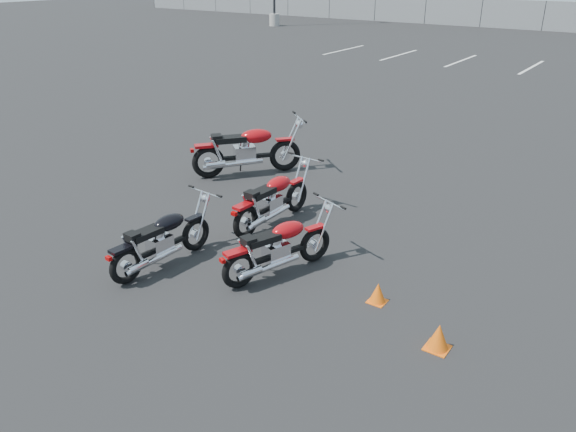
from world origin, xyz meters
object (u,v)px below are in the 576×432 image
Objects in this scene: motorcycle_second_black at (162,240)px; motorcycle_rear_red at (279,247)px; motorcycle_front_red at (247,150)px; motorcycle_third_red at (272,200)px.

motorcycle_second_black is 1.00× the size of motorcycle_rear_red.
motorcycle_second_black is at bearing -152.93° from motorcycle_rear_red.
motorcycle_front_red is 1.14× the size of motorcycle_second_black.
motorcycle_second_black is at bearing -102.02° from motorcycle_third_red.
motorcycle_third_red is (1.86, -1.64, -0.09)m from motorcycle_front_red.
motorcycle_front_red is 1.07× the size of motorcycle_third_red.
motorcycle_front_red is 3.94m from motorcycle_second_black.
motorcycle_third_red is 1.65m from motorcycle_rear_red.
motorcycle_second_black is 1.66m from motorcycle_rear_red.
motorcycle_front_red is at bearing 135.00° from motorcycle_rear_red.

